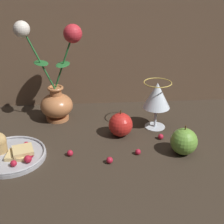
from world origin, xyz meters
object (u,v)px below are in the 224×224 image
apple_beside_vase (184,141)px  plate_with_pastries (10,153)px  vase (56,89)px  wine_glass (157,97)px  apple_near_glass (121,125)px

apple_beside_vase → plate_with_pastries: bearing=178.3°
vase → apple_beside_vase: 0.43m
vase → wine_glass: (0.31, -0.08, -0.00)m
vase → wine_glass: size_ratio=2.14×
vase → apple_beside_vase: size_ratio=3.77×
plate_with_pastries → apple_near_glass: (0.30, 0.09, 0.02)m
vase → plate_with_pastries: bearing=-116.6°
plate_with_pastries → apple_near_glass: size_ratio=2.20×
wine_glass → apple_beside_vase: wine_glass is taller
apple_beside_vase → apple_near_glass: (-0.16, 0.11, -0.00)m
plate_with_pastries → apple_near_glass: 0.32m
wine_glass → apple_near_glass: bearing=-158.5°
plate_with_pastries → apple_beside_vase: 0.46m
apple_near_glass → apple_beside_vase: bearing=-34.5°
apple_beside_vase → vase: bearing=146.6°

